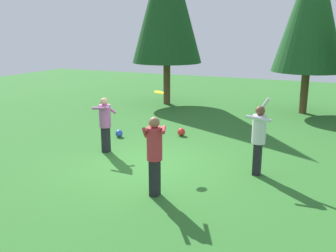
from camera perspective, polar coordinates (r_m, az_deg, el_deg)
name	(u,v)px	position (r m, az deg, el deg)	size (l,w,h in m)	color
ground_plane	(147,164)	(10.27, -3.21, -5.85)	(40.00, 40.00, 0.00)	#2D6B28
person_thrower	(259,134)	(9.49, 13.73, -1.21)	(0.62, 0.48, 1.96)	black
person_catcher	(105,120)	(11.16, -9.61, 0.86)	(0.58, 0.50, 1.66)	black
person_bystander	(154,150)	(8.05, -2.08, -3.62)	(0.68, 0.74, 1.78)	black
frisbee	(159,92)	(10.15, -1.39, 5.16)	(0.31, 0.31, 0.07)	yellow
ball_blue	(119,133)	(12.91, -7.51, -1.12)	(0.25, 0.25, 0.25)	blue
ball_red	(181,132)	(12.95, 2.05, -0.92)	(0.27, 0.27, 0.27)	red
tree_right	(312,8)	(17.28, 21.18, 16.56)	(3.00, 3.00, 7.17)	brown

